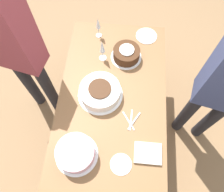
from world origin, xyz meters
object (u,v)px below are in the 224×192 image
Objects in this scene: cake_back_decorated at (76,153)px; person_watching at (12,43)px; wine_glass_near at (98,24)px; cake_center_white at (100,92)px; cake_front_chocolate at (126,54)px; wine_glass_far at (102,47)px.

person_watching is at bearing 38.37° from cake_back_decorated.
wine_glass_near is at bearing 46.56° from person_watching.
cake_center_white is at bearing -12.83° from cake_back_decorated.
wine_glass_far is at bearing 97.70° from cake_front_chocolate.
person_watching is (0.21, 0.67, 0.26)m from cake_center_white.
cake_front_chocolate is 0.94m from cake_back_decorated.
person_watching reaches higher than cake_front_chocolate.
cake_front_chocolate is 0.23m from wine_glass_far.
cake_back_decorated reaches higher than cake_center_white.
wine_glass_near is 0.26m from wine_glass_far.
cake_back_decorated is (-0.50, 0.11, 0.01)m from cake_center_white.
wine_glass_far is (0.36, 0.02, 0.10)m from cake_center_white.
cake_front_chocolate is 0.88× the size of cake_back_decorated.
person_watching is (-0.15, 0.65, 0.16)m from wine_glass_far.
wine_glass_far is at bearing 3.15° from cake_center_white.
person_watching is at bearing 72.44° from cake_center_white.
person_watching is (0.71, 0.56, 0.25)m from cake_back_decorated.
cake_center_white is 1.34× the size of cake_front_chocolate.
cake_center_white is at bearing -172.11° from wine_glass_near.
person_watching reaches higher than cake_center_white.
wine_glass_near is at bearing 7.89° from cake_center_white.
person_watching reaches higher than wine_glass_far.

